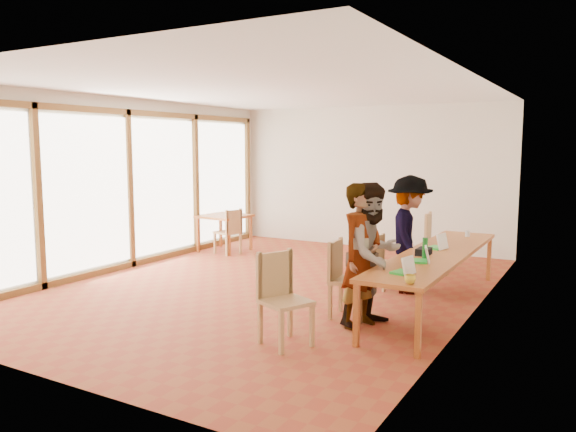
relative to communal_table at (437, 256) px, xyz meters
name	(u,v)px	position (x,y,z in m)	size (l,w,h in m)	color
ground	(271,286)	(-2.50, -0.16, -0.70)	(8.00, 8.00, 0.00)	#984524
wall_back	(369,177)	(-2.50, 3.84, 0.80)	(6.00, 0.10, 3.00)	beige
wall_front	(40,220)	(-2.50, -4.16, 0.80)	(6.00, 0.10, 3.00)	beige
wall_right	(475,199)	(0.50, -0.16, 0.80)	(0.10, 8.00, 3.00)	beige
window_wall	(129,184)	(-5.46, -0.16, 0.80)	(0.10, 8.00, 3.00)	white
ceiling	(271,88)	(-2.50, -0.16, 2.32)	(6.00, 8.00, 0.04)	white
communal_table	(437,256)	(0.00, 0.00, 0.00)	(0.80, 4.00, 0.75)	#BF632A
side_table	(224,219)	(-4.90, 1.92, -0.03)	(0.90, 0.90, 0.75)	#BF632A
chair_near	(280,288)	(-1.12, -2.23, -0.08)	(0.62, 0.62, 0.54)	tan
chair_mid	(343,270)	(-0.92, -1.01, -0.10)	(0.49, 0.49, 0.52)	tan
chair_far	(379,255)	(-1.05, 0.64, -0.21)	(0.49, 0.49, 0.43)	tan
chair_empty	(433,234)	(-0.71, 2.43, -0.10)	(0.49, 0.49, 0.52)	tan
chair_spare	(231,227)	(-4.56, 1.67, -0.14)	(0.51, 0.51, 0.49)	tan
person_near	(361,256)	(-0.57, -1.26, 0.16)	(0.63, 0.41, 1.73)	gray
person_mid	(373,255)	(-0.47, -1.14, 0.16)	(0.84, 0.66, 1.73)	gray
person_far	(409,234)	(-0.57, 0.57, 0.17)	(1.12, 0.65, 1.74)	gray
laptop_near	(405,269)	(0.03, -1.46, 0.10)	(0.26, 0.28, 0.20)	green
laptop_mid	(424,258)	(0.03, -0.74, 0.10)	(0.26, 0.28, 0.20)	green
laptop_far	(439,245)	(-0.04, 0.25, 0.11)	(0.27, 0.30, 0.22)	green
yellow_mug	(410,279)	(0.22, -1.87, 0.09)	(0.12, 0.12, 0.09)	gold
green_bottle	(425,249)	(0.00, -0.58, 0.19)	(0.07, 0.07, 0.28)	#136A1E
clear_glass	(468,234)	(0.07, 1.55, 0.09)	(0.07, 0.07, 0.09)	silver
condiment_cup	(423,254)	(-0.09, -0.35, 0.08)	(0.08, 0.08, 0.06)	white
pink_phone	(430,253)	(-0.06, -0.13, 0.05)	(0.05, 0.10, 0.01)	#CD3363
black_pouch	(424,252)	(-0.10, -0.28, 0.09)	(0.16, 0.26, 0.09)	black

